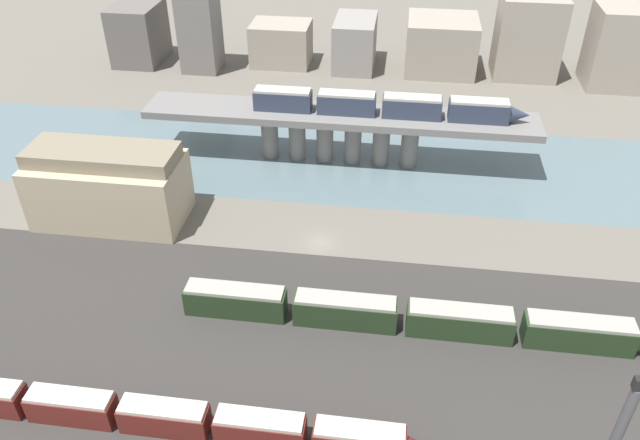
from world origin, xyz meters
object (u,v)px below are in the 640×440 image
Objects in this scene: train_yard_near at (82,408)px; train_yard_mid at (414,318)px; train_on_bridge at (387,105)px; warehouse_building at (109,186)px.

train_yard_mid is at bearing 27.75° from train_yard_near.
train_yard_mid is (5.84, -41.08, -9.13)m from train_on_bridge.
train_on_bridge is 42.48m from train_yard_mid.
train_yard_near is 38.62m from warehouse_building.
train_yard_mid is at bearing -21.63° from warehouse_building.
train_yard_mid is 50.04m from warehouse_building.
train_yard_near is (-28.56, -59.18, -9.35)m from train_on_bridge.
train_yard_mid is at bearing -81.90° from train_on_bridge.
train_yard_mid is (34.41, 18.10, 0.22)m from train_yard_near.
train_on_bridge reaches higher than train_yard_near.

